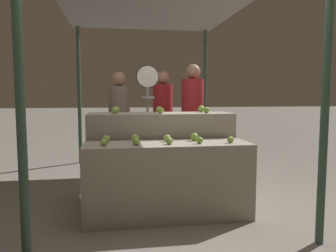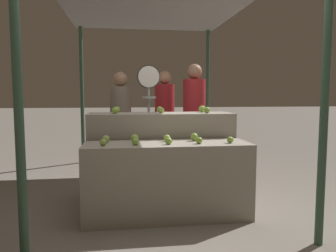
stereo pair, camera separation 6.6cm
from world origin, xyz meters
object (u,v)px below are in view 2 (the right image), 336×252
produce_scale (149,97)px  person_vendor_at_scale (121,118)px  person_customer_right (165,114)px  person_customer_left (194,112)px

produce_scale → person_vendor_at_scale: produce_scale is taller
person_customer_right → produce_scale: bearing=38.2°
produce_scale → person_customer_left: bearing=25.7°
produce_scale → person_customer_right: (0.32, 0.77, -0.28)m
produce_scale → person_vendor_at_scale: bearing=143.8°
produce_scale → person_customer_left: size_ratio=0.97×
person_vendor_at_scale → person_customer_right: (0.72, 0.48, 0.03)m
person_customer_left → person_customer_right: 0.58m
produce_scale → person_vendor_at_scale: size_ratio=1.05×
produce_scale → person_customer_left: person_customer_left is taller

